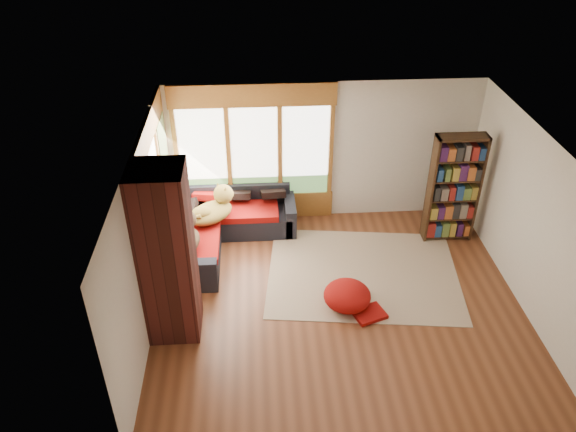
# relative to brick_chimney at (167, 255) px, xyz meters

# --- Properties ---
(floor) EXTENTS (5.50, 5.50, 0.00)m
(floor) POSITION_rel_brick_chimney_xyz_m (2.40, 0.35, -1.30)
(floor) COLOR #5B2E19
(floor) RESTS_ON ground
(ceiling) EXTENTS (5.50, 5.50, 0.00)m
(ceiling) POSITION_rel_brick_chimney_xyz_m (2.40, 0.35, 1.30)
(ceiling) COLOR white
(wall_back) EXTENTS (5.50, 0.04, 2.60)m
(wall_back) POSITION_rel_brick_chimney_xyz_m (2.40, 2.85, 0.00)
(wall_back) COLOR silver
(wall_back) RESTS_ON ground
(wall_front) EXTENTS (5.50, 0.04, 2.60)m
(wall_front) POSITION_rel_brick_chimney_xyz_m (2.40, -2.15, 0.00)
(wall_front) COLOR silver
(wall_front) RESTS_ON ground
(wall_left) EXTENTS (0.04, 5.00, 2.60)m
(wall_left) POSITION_rel_brick_chimney_xyz_m (-0.35, 0.35, 0.00)
(wall_left) COLOR silver
(wall_left) RESTS_ON ground
(wall_right) EXTENTS (0.04, 5.00, 2.60)m
(wall_right) POSITION_rel_brick_chimney_xyz_m (5.15, 0.35, 0.00)
(wall_right) COLOR silver
(wall_right) RESTS_ON ground
(windows_back) EXTENTS (2.82, 0.10, 1.90)m
(windows_back) POSITION_rel_brick_chimney_xyz_m (1.20, 2.82, 0.05)
(windows_back) COLOR #945F25
(windows_back) RESTS_ON wall_back
(windows_left) EXTENTS (0.10, 2.62, 1.90)m
(windows_left) POSITION_rel_brick_chimney_xyz_m (-0.32, 1.55, 0.05)
(windows_left) COLOR #945F25
(windows_left) RESTS_ON wall_left
(roller_blind) EXTENTS (0.03, 0.72, 0.90)m
(roller_blind) POSITION_rel_brick_chimney_xyz_m (-0.29, 2.38, 0.45)
(roller_blind) COLOR #708753
(roller_blind) RESTS_ON wall_left
(brick_chimney) EXTENTS (0.70, 0.70, 2.60)m
(brick_chimney) POSITION_rel_brick_chimney_xyz_m (0.00, 0.00, 0.00)
(brick_chimney) COLOR #471914
(brick_chimney) RESTS_ON ground
(sectional_sofa) EXTENTS (2.20, 2.20, 0.80)m
(sectional_sofa) POSITION_rel_brick_chimney_xyz_m (0.45, 2.05, -1.00)
(sectional_sofa) COLOR black
(sectional_sofa) RESTS_ON ground
(area_rug) EXTENTS (3.31, 2.69, 0.01)m
(area_rug) POSITION_rel_brick_chimney_xyz_m (2.90, 1.04, -1.29)
(area_rug) COLOR beige
(area_rug) RESTS_ON ground
(bookshelf) EXTENTS (0.85, 0.28, 1.97)m
(bookshelf) POSITION_rel_brick_chimney_xyz_m (4.54, 1.97, -0.31)
(bookshelf) COLOR #362112
(bookshelf) RESTS_ON ground
(pouf) EXTENTS (0.88, 0.88, 0.39)m
(pouf) POSITION_rel_brick_chimney_xyz_m (2.51, 0.29, -1.10)
(pouf) COLOR #9C0D08
(pouf) RESTS_ON area_rug
(dog_tan) EXTENTS (0.97, 0.96, 0.48)m
(dog_tan) POSITION_rel_brick_chimney_xyz_m (0.48, 2.08, -0.52)
(dog_tan) COLOR olive
(dog_tan) RESTS_ON sectional_sofa
(dog_brindle) EXTENTS (0.68, 0.93, 0.47)m
(dog_brindle) POSITION_rel_brick_chimney_xyz_m (0.04, 1.27, -0.53)
(dog_brindle) COLOR #362517
(dog_brindle) RESTS_ON sectional_sofa
(throw_pillows) EXTENTS (1.98, 1.68, 0.45)m
(throw_pillows) POSITION_rel_brick_chimney_xyz_m (0.48, 2.20, -0.54)
(throw_pillows) COLOR black
(throw_pillows) RESTS_ON sectional_sofa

